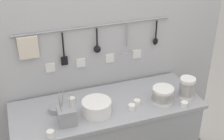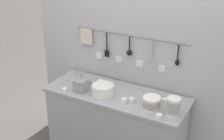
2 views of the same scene
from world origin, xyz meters
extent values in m
cube|color=#9EA0A8|center=(0.00, 0.00, 0.85)|extent=(1.42, 0.53, 0.03)
cube|color=#9EA0A8|center=(0.00, 0.00, 0.42)|extent=(1.36, 0.51, 0.83)
cube|color=#B2B2B7|center=(0.00, 0.30, 0.95)|extent=(2.22, 0.04, 1.90)
cylinder|color=#93969E|center=(0.00, 0.27, 1.38)|extent=(1.19, 0.01, 0.01)
sphere|color=#93969E|center=(-0.59, 0.27, 1.38)|extent=(0.02, 0.02, 0.02)
sphere|color=#93969E|center=(0.59, 0.27, 1.38)|extent=(0.02, 0.02, 0.02)
cube|color=beige|center=(-0.49, 0.26, 1.29)|extent=(0.14, 0.02, 0.16)
cylinder|color=#93969E|center=(-0.49, 0.27, 1.38)|extent=(0.01, 0.01, 0.02)
cylinder|color=black|center=(-0.25, 0.26, 1.27)|extent=(0.01, 0.01, 0.20)
cube|color=black|center=(-0.25, 0.26, 1.14)|extent=(0.05, 0.01, 0.07)
cylinder|color=#93969E|center=(-0.25, 0.27, 1.38)|extent=(0.00, 0.01, 0.02)
cylinder|color=black|center=(0.01, 0.26, 1.30)|extent=(0.01, 0.01, 0.15)
sphere|color=black|center=(0.01, 0.26, 1.20)|extent=(0.06, 0.06, 0.06)
cylinder|color=#93969E|center=(0.01, 0.27, 1.38)|extent=(0.01, 0.01, 0.02)
cylinder|color=#93969E|center=(0.26, 0.26, 1.28)|extent=(0.01, 0.01, 0.19)
torus|color=#93969E|center=(0.26, 0.26, 1.14)|extent=(0.10, 0.10, 0.01)
cylinder|color=#93969E|center=(0.26, 0.27, 1.38)|extent=(0.01, 0.01, 0.02)
cylinder|color=black|center=(0.50, 0.26, 1.30)|extent=(0.01, 0.01, 0.15)
ellipsoid|color=black|center=(0.50, 0.26, 1.19)|extent=(0.04, 0.02, 0.06)
cylinder|color=#93969E|center=(0.50, 0.27, 1.38)|extent=(0.00, 0.01, 0.02)
cube|color=white|center=(-0.35, 0.28, 1.10)|extent=(0.07, 0.01, 0.07)
cube|color=white|center=(-0.12, 0.28, 1.10)|extent=(0.07, 0.01, 0.07)
cube|color=white|center=(0.12, 0.28, 1.10)|extent=(0.07, 0.01, 0.07)
cube|color=white|center=(0.35, 0.28, 1.10)|extent=(0.07, 0.01, 0.07)
cylinder|color=white|center=(0.41, -0.10, 0.88)|extent=(0.16, 0.16, 0.04)
cylinder|color=white|center=(0.41, -0.10, 0.91)|extent=(0.16, 0.16, 0.04)
cylinder|color=white|center=(0.41, -0.10, 0.93)|extent=(0.16, 0.16, 0.04)
cylinder|color=white|center=(0.41, -0.10, 0.96)|extent=(0.16, 0.16, 0.04)
cylinder|color=white|center=(0.61, -0.11, 0.89)|extent=(0.12, 0.12, 0.05)
cylinder|color=white|center=(0.61, -0.11, 0.92)|extent=(0.12, 0.12, 0.05)
cylinder|color=white|center=(0.61, -0.11, 0.94)|extent=(0.12, 0.12, 0.05)
cylinder|color=white|center=(0.61, -0.11, 0.97)|extent=(0.12, 0.12, 0.05)
cylinder|color=white|center=(0.61, -0.11, 1.00)|extent=(0.12, 0.12, 0.05)
cylinder|color=white|center=(-0.10, -0.08, 0.87)|extent=(0.21, 0.21, 0.01)
cylinder|color=white|center=(-0.10, -0.08, 0.88)|extent=(0.21, 0.21, 0.01)
cylinder|color=white|center=(-0.10, -0.08, 0.89)|extent=(0.21, 0.21, 0.01)
cylinder|color=white|center=(-0.10, -0.08, 0.90)|extent=(0.21, 0.21, 0.01)
cylinder|color=white|center=(-0.10, -0.08, 0.91)|extent=(0.21, 0.21, 0.01)
cylinder|color=white|center=(-0.10, -0.08, 0.92)|extent=(0.21, 0.21, 0.01)
cylinder|color=white|center=(-0.10, -0.08, 0.93)|extent=(0.21, 0.21, 0.01)
cylinder|color=white|center=(-0.10, -0.08, 0.94)|extent=(0.21, 0.21, 0.01)
cylinder|color=white|center=(-0.10, -0.08, 0.95)|extent=(0.21, 0.21, 0.01)
cylinder|color=white|center=(-0.10, -0.08, 0.96)|extent=(0.21, 0.21, 0.01)
cylinder|color=#93969E|center=(-0.37, 0.04, 0.88)|extent=(0.11, 0.11, 0.04)
cube|color=#93969E|center=(-0.33, -0.12, 0.92)|extent=(0.12, 0.12, 0.12)
cylinder|color=#93969E|center=(-0.37, -0.14, 1.01)|extent=(0.02, 0.02, 0.18)
cylinder|color=#C6B793|center=(-0.36, -0.10, 1.01)|extent=(0.02, 0.03, 0.18)
cylinder|color=#93969E|center=(-0.34, -0.08, 1.01)|extent=(0.03, 0.01, 0.18)
cylinder|color=#C6B793|center=(-0.30, -0.12, 1.01)|extent=(0.01, 0.01, 0.18)
cylinder|color=#93969E|center=(-0.35, -0.08, 1.01)|extent=(0.02, 0.03, 0.17)
cylinder|color=white|center=(0.15, -0.12, 0.88)|extent=(0.05, 0.05, 0.04)
cylinder|color=white|center=(0.21, -0.08, 0.88)|extent=(0.05, 0.05, 0.04)
cylinder|color=white|center=(-0.46, -0.22, 0.88)|extent=(0.05, 0.05, 0.04)
cylinder|color=white|center=(-0.24, 0.11, 0.88)|extent=(0.05, 0.05, 0.04)
cylinder|color=white|center=(0.48, 0.05, 0.88)|extent=(0.05, 0.05, 0.04)
cylinder|color=white|center=(0.53, -0.22, 0.88)|extent=(0.05, 0.05, 0.04)
camera|label=1|loc=(-0.60, -1.82, 2.21)|focal=50.00mm
camera|label=2|loc=(1.26, -2.37, 2.32)|focal=50.00mm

